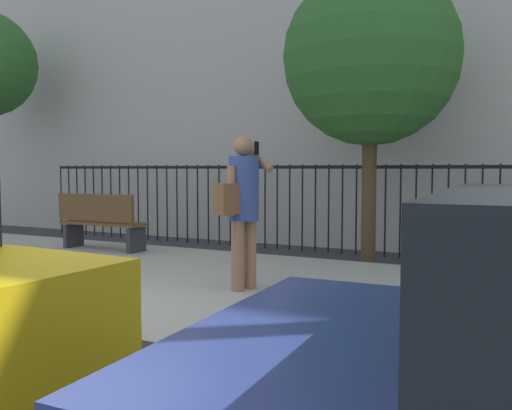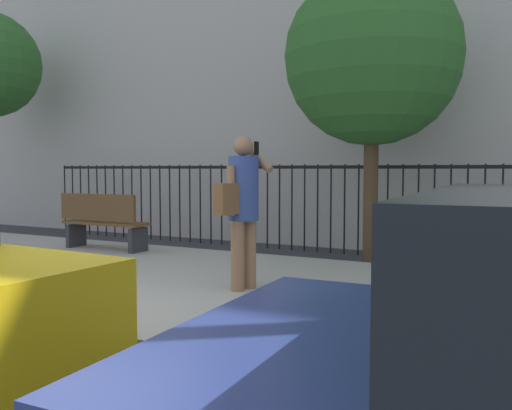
{
  "view_description": "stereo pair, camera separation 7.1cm",
  "coord_description": "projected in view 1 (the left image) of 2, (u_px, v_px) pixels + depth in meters",
  "views": [
    {
      "loc": [
        3.95,
        -3.38,
        1.52
      ],
      "look_at": [
        1.03,
        2.29,
        1.09
      ],
      "focal_mm": 38.26,
      "sensor_mm": 36.0,
      "label": 1
    },
    {
      "loc": [
        4.02,
        -3.35,
        1.52
      ],
      "look_at": [
        1.03,
        2.29,
        1.09
      ],
      "focal_mm": 38.26,
      "sensor_mm": 36.0,
      "label": 2
    }
  ],
  "objects": [
    {
      "name": "street_bench",
      "position": [
        100.0,
        220.0,
        9.16
      ],
      "size": [
        1.6,
        0.45,
        0.95
      ],
      "color": "brown",
      "rests_on": "sidewalk"
    },
    {
      "name": "ground_plane",
      "position": [
        38.0,
        337.0,
        4.91
      ],
      "size": [
        60.0,
        60.0,
        0.0
      ],
      "primitive_type": "plane",
      "color": "#333338"
    },
    {
      "name": "sidewalk",
      "position": [
        180.0,
        284.0,
        6.85
      ],
      "size": [
        28.0,
        4.4,
        0.15
      ],
      "primitive_type": "cube",
      "color": "#9E9B93",
      "rests_on": "ground"
    },
    {
      "name": "iron_fence",
      "position": [
        296.0,
        196.0,
        10.07
      ],
      "size": [
        12.03,
        0.04,
        1.6
      ],
      "color": "black",
      "rests_on": "ground"
    },
    {
      "name": "pedestrian_on_phone",
      "position": [
        242.0,
        201.0,
        6.11
      ],
      "size": [
        0.51,
        0.71,
        1.73
      ],
      "color": "#936B4C",
      "rests_on": "sidewalk"
    },
    {
      "name": "street_tree_near",
      "position": [
        371.0,
        58.0,
        8.28
      ],
      "size": [
        2.68,
        2.68,
        4.55
      ],
      "color": "#4C3823",
      "rests_on": "ground"
    }
  ]
}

